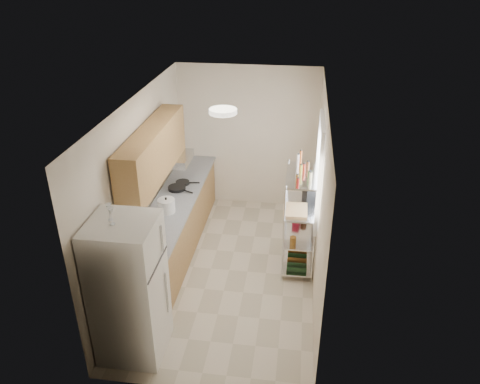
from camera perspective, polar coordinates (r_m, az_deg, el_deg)
The scene contains 16 objects.
room at distance 6.45m, azimuth -1.45°, elevation -0.19°, with size 2.52×4.42×2.62m.
counter_run at distance 7.42m, azimuth -7.87°, elevation -4.01°, with size 0.63×3.51×0.90m.
upper_cabinets at distance 6.57m, azimuth -10.52°, elevation 4.74°, with size 0.33×2.20×0.72m, color #A67D46.
range_hood at distance 7.41m, azimuth -8.02°, elevation 4.09°, with size 0.50×0.60×0.12m, color #B7BABC.
window at distance 6.60m, azimuth 9.59°, elevation 2.46°, with size 0.06×1.00×1.46m, color white.
bakers_rack at distance 6.74m, azimuth 7.44°, elevation -1.03°, with size 0.45×0.90×1.73m.
ceiling_dome at distance 5.69m, azimuth -2.09°, elevation 9.82°, with size 0.34×0.34×0.06m, color white.
refrigerator at distance 5.53m, azimuth -13.36°, elevation -11.49°, with size 0.72×0.72×1.76m, color white.
wine_glass_a at distance 5.07m, azimuth -15.65°, elevation -2.37°, with size 0.07×0.07×0.19m, color silver, non-canonical shape.
wine_glass_b at distance 4.99m, azimuth -15.42°, elevation -2.82°, with size 0.07×0.07×0.20m, color silver, non-canonical shape.
rice_cooker at distance 6.85m, azimuth -8.96°, elevation -1.66°, with size 0.25×0.25×0.20m, color white.
frying_pan_large at distance 7.51m, azimuth -7.71°, elevation 0.48°, with size 0.28×0.28×0.05m, color black.
frying_pan_small at distance 7.67m, azimuth -7.01°, elevation 1.14°, with size 0.22×0.22×0.05m, color black.
cutting_board at distance 6.64m, azimuth 6.77°, elevation -2.22°, with size 0.33×0.43×0.03m, color tan.
espresso_machine at distance 6.93m, azimuth 8.52°, elevation 0.13°, with size 0.16×0.24×0.27m, color black.
storage_bag at distance 7.25m, azimuth 6.92°, elevation -2.99°, with size 0.10×0.15×0.17m, color maroon.
Camera 1 is at (0.94, -5.65, 4.27)m, focal length 35.00 mm.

